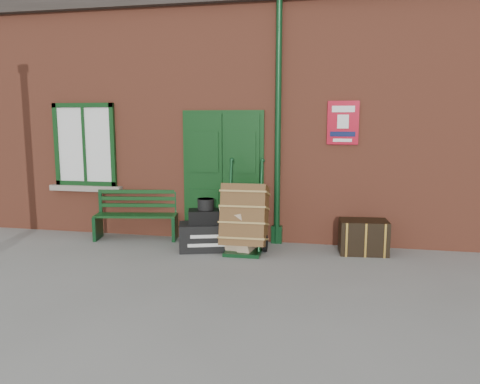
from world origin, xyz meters
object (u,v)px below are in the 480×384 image
(bench, at_px, (137,214))
(houdini_trunk, at_px, (207,237))
(porter_trolley, at_px, (245,217))
(dark_trunk, at_px, (363,237))

(bench, bearing_deg, houdini_trunk, -28.93)
(houdini_trunk, xyz_separation_m, porter_trolley, (0.62, 0.03, 0.34))
(porter_trolley, relative_size, dark_trunk, 1.97)
(bench, bearing_deg, dark_trunk, -12.82)
(houdini_trunk, bearing_deg, porter_trolley, -14.67)
(porter_trolley, distance_m, dark_trunk, 1.91)
(houdini_trunk, height_order, porter_trolley, porter_trolley)
(houdini_trunk, height_order, dark_trunk, dark_trunk)
(houdini_trunk, bearing_deg, dark_trunk, -10.12)
(porter_trolley, xyz_separation_m, dark_trunk, (1.86, 0.28, -0.30))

